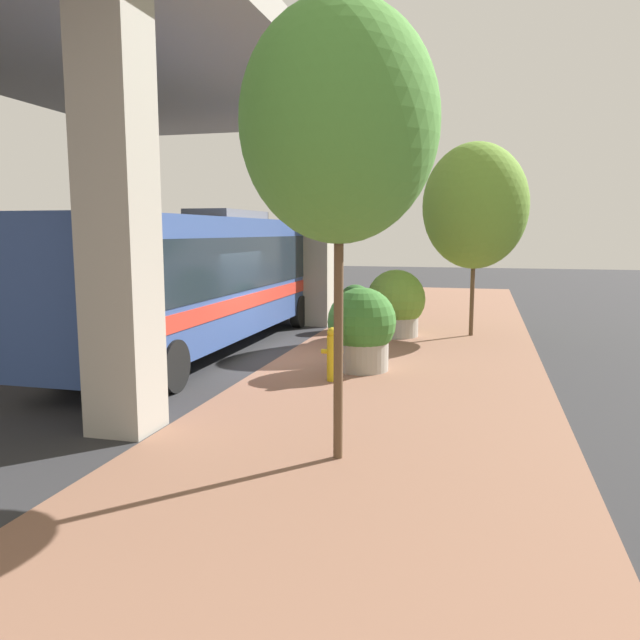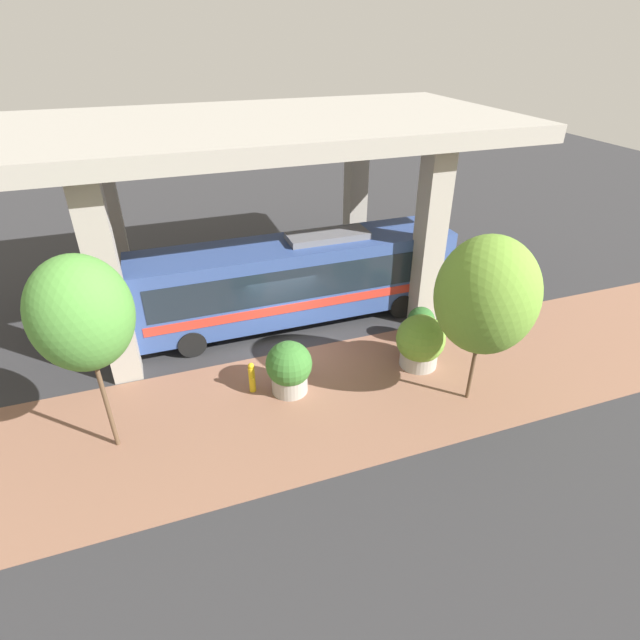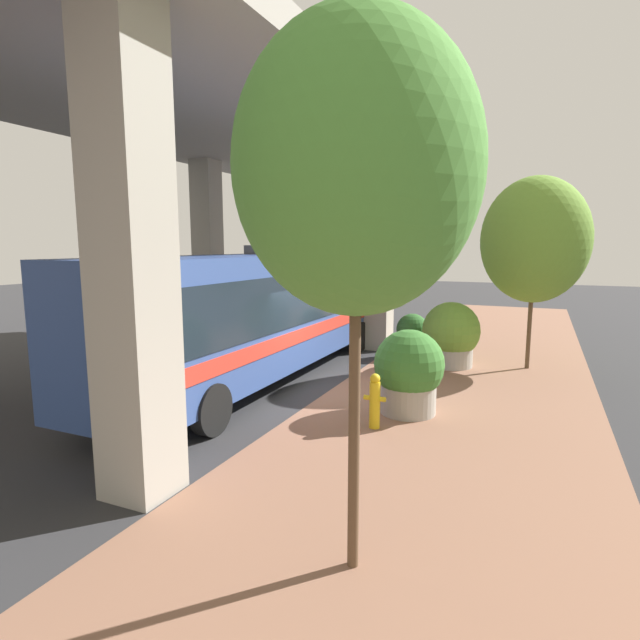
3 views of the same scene
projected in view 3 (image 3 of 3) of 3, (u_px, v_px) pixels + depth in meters
ground_plane at (327, 393)px, 12.08m from camera, size 80.00×80.00×0.00m
sidewalk_strip at (453, 409)px, 10.87m from camera, size 6.00×40.00×0.02m
overpass at (184, 130)px, 12.72m from camera, size 9.40×19.18×7.39m
bus at (271, 306)px, 13.45m from camera, size 2.55×12.26×3.55m
fire_hydrant at (375, 401)px, 9.64m from camera, size 0.43×0.21×1.10m
planter_front at (409, 372)px, 10.47m from camera, size 1.47×1.47×1.81m
planter_middle at (412, 335)px, 15.88m from camera, size 1.01×1.01×1.40m
planter_back at (451, 335)px, 14.60m from camera, size 1.67×1.67×1.92m
street_tree_near at (535, 240)px, 13.91m from camera, size 2.92×2.92×5.45m
street_tree_far at (357, 168)px, 4.91m from camera, size 2.46×2.46×5.78m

